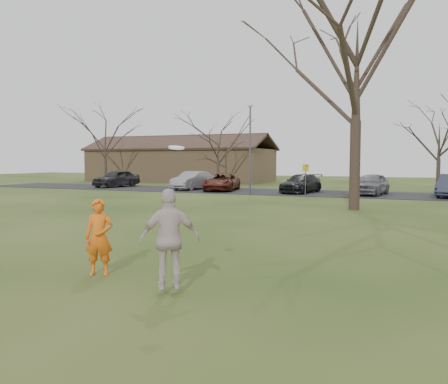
{
  "coord_description": "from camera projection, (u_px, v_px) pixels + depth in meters",
  "views": [
    {
      "loc": [
        4.93,
        -7.46,
        2.37
      ],
      "look_at": [
        0.0,
        4.0,
        1.5
      ],
      "focal_mm": 37.01,
      "sensor_mm": 36.0,
      "label": 1
    }
  ],
  "objects": [
    {
      "name": "ground",
      "position": [
        143.0,
        282.0,
        8.95
      ],
      "size": [
        120.0,
        120.0,
        0.0
      ],
      "primitive_type": "plane",
      "color": "#1E380F",
      "rests_on": "ground"
    },
    {
      "name": "parking_strip",
      "position": [
        344.0,
        194.0,
        31.85
      ],
      "size": [
        62.0,
        6.5,
        0.04
      ],
      "primitive_type": "cube",
      "color": "black",
      "rests_on": "ground"
    },
    {
      "name": "player_defender",
      "position": [
        99.0,
        237.0,
        9.46
      ],
      "size": [
        0.68,
        0.58,
        1.58
      ],
      "primitive_type": "imported",
      "rotation": [
        0.0,
        0.0,
        0.41
      ],
      "color": "orange",
      "rests_on": "ground"
    },
    {
      "name": "car_0",
      "position": [
        116.0,
        178.0,
        39.67
      ],
      "size": [
        2.51,
        4.65,
        1.5
      ],
      "primitive_type": "imported",
      "rotation": [
        0.0,
        0.0,
        -0.17
      ],
      "color": "#262629",
      "rests_on": "parking_strip"
    },
    {
      "name": "car_1",
      "position": [
        193.0,
        180.0,
        36.35
      ],
      "size": [
        1.97,
        4.49,
        1.43
      ],
      "primitive_type": "imported",
      "rotation": [
        0.0,
        0.0,
        -0.11
      ],
      "color": "gray",
      "rests_on": "parking_strip"
    },
    {
      "name": "car_2",
      "position": [
        222.0,
        182.0,
        34.9
      ],
      "size": [
        3.01,
        5.0,
        1.3
      ],
      "primitive_type": "imported",
      "rotation": [
        0.0,
        0.0,
        0.19
      ],
      "color": "#4E1B12",
      "rests_on": "parking_strip"
    },
    {
      "name": "car_3",
      "position": [
        301.0,
        183.0,
        32.76
      ],
      "size": [
        2.49,
        4.73,
        1.31
      ],
      "primitive_type": "imported",
      "rotation": [
        0.0,
        0.0,
        -0.15
      ],
      "color": "black",
      "rests_on": "parking_strip"
    },
    {
      "name": "car_4",
      "position": [
        371.0,
        184.0,
        30.8
      ],
      "size": [
        2.34,
        4.48,
        1.46
      ],
      "primitive_type": "imported",
      "rotation": [
        0.0,
        0.0,
        -0.15
      ],
      "color": "slate",
      "rests_on": "parking_strip"
    },
    {
      "name": "catching_play",
      "position": [
        170.0,
        239.0,
        8.02
      ],
      "size": [
        1.1,
        0.92,
        2.52
      ],
      "color": "beige",
      "rests_on": "ground"
    },
    {
      "name": "building",
      "position": [
        180.0,
        164.0,
        51.52
      ],
      "size": [
        20.6,
        8.5,
        5.14
      ],
      "color": "#8C6D4C",
      "rests_on": "ground"
    },
    {
      "name": "lamp_post",
      "position": [
        250.0,
        137.0,
        31.65
      ],
      "size": [
        0.34,
        0.34,
        6.27
      ],
      "color": "#47474C",
      "rests_on": "ground"
    },
    {
      "name": "sign_yellow",
      "position": [
        306.0,
        174.0,
        29.79
      ],
      "size": [
        0.35,
        0.35,
        2.08
      ],
      "color": "#47474C",
      "rests_on": "ground"
    },
    {
      "name": "big_tree",
      "position": [
        357.0,
        60.0,
        21.42
      ],
      "size": [
        9.0,
        9.0,
        14.0
      ],
      "primitive_type": null,
      "color": "#352821",
      "rests_on": "ground"
    },
    {
      "name": "small_tree_row",
      "position": [
        415.0,
        139.0,
        34.49
      ],
      "size": [
        55.0,
        5.9,
        8.5
      ],
      "color": "#352821",
      "rests_on": "ground"
    }
  ]
}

